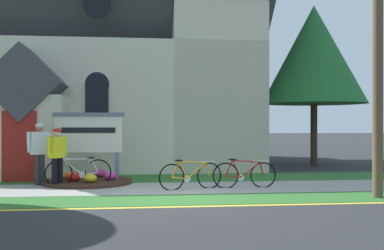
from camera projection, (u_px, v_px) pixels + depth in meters
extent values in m
plane|color=#2B2B2D|center=(165.00, 178.00, 15.05)|extent=(140.00, 140.00, 0.00)
cube|color=#99968E|center=(86.00, 189.00, 12.45)|extent=(32.00, 2.33, 0.01)
cube|color=#2D6628|center=(76.00, 201.00, 10.52)|extent=(32.00, 1.55, 0.01)
cube|color=#2D6628|center=(94.00, 179.00, 14.78)|extent=(24.00, 2.37, 0.01)
cube|color=yellow|center=(70.00, 209.00, 9.60)|extent=(28.00, 0.16, 0.01)
cube|color=beige|center=(107.00, 110.00, 21.04)|extent=(11.82, 10.24, 4.62)
cube|color=#424247|center=(107.00, 24.00, 21.03)|extent=(12.32, 10.43, 10.43)
cube|color=beige|center=(215.00, 32.00, 18.07)|extent=(3.32, 3.32, 10.37)
cube|color=beige|center=(26.00, 137.00, 14.91)|extent=(2.40, 1.60, 2.60)
cube|color=#424247|center=(26.00, 84.00, 14.91)|extent=(2.40, 1.80, 2.40)
cube|color=maroon|center=(19.00, 146.00, 14.10)|extent=(1.00, 0.06, 2.10)
cube|color=black|center=(97.00, 112.00, 15.92)|extent=(0.76, 0.06, 1.90)
cone|color=black|center=(97.00, 84.00, 15.92)|extent=(0.80, 0.06, 0.80)
cylinder|color=black|center=(97.00, 5.00, 15.91)|extent=(0.90, 0.06, 0.90)
cube|color=slate|center=(60.00, 168.00, 13.89)|extent=(0.12, 0.12, 0.88)
cube|color=slate|center=(117.00, 167.00, 14.01)|extent=(0.12, 0.12, 0.88)
cube|color=silver|center=(89.00, 134.00, 13.95)|extent=(1.95, 0.16, 1.04)
cube|color=slate|center=(89.00, 115.00, 13.95)|extent=(2.07, 0.21, 0.12)
cube|color=black|center=(88.00, 130.00, 13.90)|extent=(1.56, 0.08, 0.16)
cylinder|color=#382319|center=(88.00, 182.00, 13.65)|extent=(2.54, 2.54, 0.10)
ellipsoid|color=#CC338C|center=(110.00, 176.00, 13.74)|extent=(0.36, 0.36, 0.24)
ellipsoid|color=#CC338C|center=(100.00, 173.00, 14.50)|extent=(0.36, 0.36, 0.24)
ellipsoid|color=orange|center=(70.00, 175.00, 13.85)|extent=(0.36, 0.36, 0.24)
ellipsoid|color=red|center=(75.00, 177.00, 13.39)|extent=(0.36, 0.36, 0.24)
ellipsoid|color=gold|center=(90.00, 178.00, 13.15)|extent=(0.36, 0.36, 0.24)
torus|color=black|center=(98.00, 173.00, 13.32)|extent=(0.74, 0.17, 0.75)
torus|color=black|center=(59.00, 174.00, 13.02)|extent=(0.74, 0.17, 0.75)
cylinder|color=#B7B7BC|center=(72.00, 167.00, 13.12)|extent=(0.57, 0.14, 0.47)
cylinder|color=#B7B7BC|center=(77.00, 159.00, 13.15)|extent=(0.78, 0.17, 0.04)
cylinder|color=#B7B7BC|center=(87.00, 167.00, 13.23)|extent=(0.27, 0.08, 0.46)
cylinder|color=#B7B7BC|center=(90.00, 174.00, 13.26)|extent=(0.43, 0.11, 0.09)
cylinder|color=#B7B7BC|center=(95.00, 166.00, 13.29)|extent=(0.23, 0.07, 0.40)
cylinder|color=#B7B7BC|center=(60.00, 167.00, 13.03)|extent=(0.12, 0.06, 0.39)
ellipsoid|color=black|center=(91.00, 158.00, 13.26)|extent=(0.25, 0.12, 0.05)
cylinder|color=silver|center=(62.00, 159.00, 13.04)|extent=(0.44, 0.10, 0.03)
cylinder|color=silver|center=(82.00, 175.00, 13.20)|extent=(0.18, 0.05, 0.18)
torus|color=black|center=(226.00, 176.00, 12.71)|extent=(0.71, 0.04, 0.71)
torus|color=black|center=(263.00, 175.00, 12.83)|extent=(0.71, 0.04, 0.71)
cylinder|color=#A51E19|center=(250.00, 170.00, 12.79)|extent=(0.55, 0.04, 0.44)
cylinder|color=#A51E19|center=(246.00, 161.00, 12.77)|extent=(0.76, 0.04, 0.08)
cylinder|color=#A51E19|center=(237.00, 169.00, 12.74)|extent=(0.26, 0.04, 0.47)
cylinder|color=#A51E19|center=(233.00, 176.00, 12.73)|extent=(0.41, 0.04, 0.09)
cylinder|color=#A51E19|center=(229.00, 168.00, 12.72)|extent=(0.22, 0.04, 0.42)
cylinder|color=#A51E19|center=(262.00, 169.00, 12.82)|extent=(0.12, 0.04, 0.37)
ellipsoid|color=black|center=(232.00, 159.00, 12.73)|extent=(0.24, 0.08, 0.05)
cylinder|color=silver|center=(260.00, 161.00, 12.82)|extent=(0.44, 0.03, 0.03)
cylinder|color=silver|center=(241.00, 177.00, 12.76)|extent=(0.18, 0.02, 0.18)
torus|color=black|center=(172.00, 177.00, 12.28)|extent=(0.69, 0.23, 0.71)
torus|color=black|center=(209.00, 176.00, 12.69)|extent=(0.69, 0.23, 0.71)
cylinder|color=orange|center=(197.00, 171.00, 12.55)|extent=(0.56, 0.19, 0.43)
cylinder|color=orange|center=(193.00, 162.00, 12.51)|extent=(0.77, 0.25, 0.08)
cylinder|color=orange|center=(183.00, 170.00, 12.40)|extent=(0.27, 0.11, 0.47)
cylinder|color=orange|center=(179.00, 178.00, 12.36)|extent=(0.42, 0.15, 0.09)
cylinder|color=orange|center=(175.00, 169.00, 12.32)|extent=(0.23, 0.10, 0.42)
cylinder|color=orange|center=(208.00, 169.00, 12.67)|extent=(0.13, 0.07, 0.36)
ellipsoid|color=black|center=(179.00, 160.00, 12.36)|extent=(0.25, 0.14, 0.05)
cylinder|color=silver|center=(206.00, 162.00, 12.66)|extent=(0.43, 0.15, 0.03)
cylinder|color=silver|center=(187.00, 179.00, 12.45)|extent=(0.18, 0.07, 0.18)
cylinder|color=#2D2D33|center=(38.00, 170.00, 13.28)|extent=(0.15, 0.15, 0.86)
cylinder|color=#2D2D33|center=(42.00, 170.00, 13.35)|extent=(0.15, 0.15, 0.86)
cube|color=silver|center=(40.00, 143.00, 13.31)|extent=(0.52, 0.40, 0.63)
sphere|color=#936B51|center=(40.00, 128.00, 13.31)|extent=(0.22, 0.22, 0.22)
ellipsoid|color=silver|center=(40.00, 126.00, 13.31)|extent=(0.34, 0.36, 0.16)
cylinder|color=silver|center=(29.00, 142.00, 13.18)|extent=(0.09, 0.17, 0.57)
cylinder|color=silver|center=(51.00, 142.00, 13.44)|extent=(0.09, 0.13, 0.57)
cylinder|color=black|center=(60.00, 172.00, 13.02)|extent=(0.15, 0.15, 0.79)
cylinder|color=black|center=(54.00, 173.00, 12.82)|extent=(0.15, 0.15, 0.79)
cube|color=yellow|center=(57.00, 147.00, 12.92)|extent=(0.41, 0.48, 0.58)
sphere|color=beige|center=(57.00, 133.00, 12.92)|extent=(0.20, 0.20, 0.20)
ellipsoid|color=red|center=(57.00, 131.00, 12.92)|extent=(0.33, 0.32, 0.14)
cylinder|color=yellow|center=(65.00, 146.00, 13.15)|extent=(0.09, 0.18, 0.53)
cylinder|color=yellow|center=(49.00, 147.00, 12.69)|extent=(0.09, 0.12, 0.52)
cylinder|color=brown|center=(378.00, 27.00, 11.11)|extent=(0.24, 0.24, 7.95)
cylinder|color=#3D2D1E|center=(314.00, 135.00, 19.59)|extent=(0.28, 0.28, 2.54)
cone|color=#23662D|center=(314.00, 55.00, 19.58)|extent=(4.28, 4.28, 4.04)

